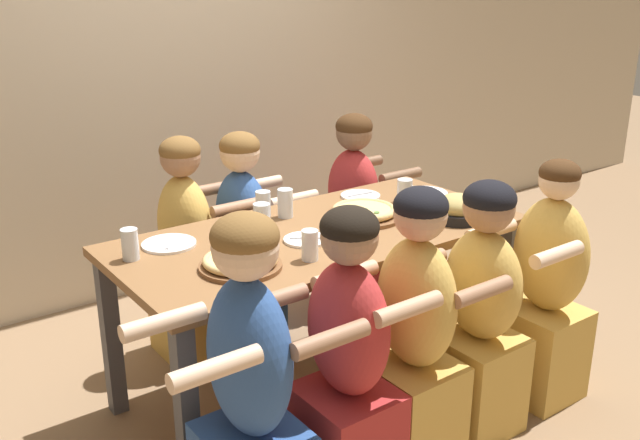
{
  "coord_description": "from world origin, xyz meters",
  "views": [
    {
      "loc": [
        -1.75,
        -2.39,
        1.87
      ],
      "look_at": [
        0.0,
        0.0,
        0.83
      ],
      "focal_mm": 40.0,
      "sensor_mm": 36.0,
      "label": 1
    }
  ],
  "objects_px": {
    "empty_plate_b": "(425,193)",
    "diner_near_left": "(250,399)",
    "empty_plate_d": "(169,244)",
    "drinking_glass_e": "(310,247)",
    "empty_plate_a": "(306,240)",
    "drinking_glass_f": "(405,192)",
    "pizza_board_main": "(364,212)",
    "skillet_bowl": "(458,209)",
    "diner_far_center": "(244,245)",
    "pizza_board_second": "(240,262)",
    "diner_far_right": "(353,216)",
    "diner_near_midleft": "(347,369)",
    "empty_plate_c": "(360,196)",
    "diner_near_right": "(546,294)",
    "drinking_glass_c": "(262,223)",
    "drinking_glass_d": "(285,205)",
    "diner_near_midright": "(479,319)",
    "diner_near_center": "(413,342)",
    "drinking_glass_a": "(263,205)",
    "diner_far_midleft": "(188,258)",
    "drinking_glass_b": "(130,246)"
  },
  "relations": [
    {
      "from": "pizza_board_main",
      "to": "drinking_glass_a",
      "type": "height_order",
      "value": "drinking_glass_a"
    },
    {
      "from": "diner_far_right",
      "to": "empty_plate_c",
      "type": "bearing_deg",
      "value": -34.63
    },
    {
      "from": "empty_plate_a",
      "to": "drinking_glass_d",
      "type": "distance_m",
      "value": 0.34
    },
    {
      "from": "drinking_glass_f",
      "to": "diner_near_left",
      "type": "relative_size",
      "value": 0.1
    },
    {
      "from": "diner_near_midright",
      "to": "diner_far_midleft",
      "type": "bearing_deg",
      "value": 27.77
    },
    {
      "from": "pizza_board_second",
      "to": "diner_far_center",
      "type": "height_order",
      "value": "diner_far_center"
    },
    {
      "from": "drinking_glass_e",
      "to": "empty_plate_b",
      "type": "bearing_deg",
      "value": 20.46
    },
    {
      "from": "skillet_bowl",
      "to": "drinking_glass_c",
      "type": "relative_size",
      "value": 2.17
    },
    {
      "from": "pizza_board_second",
      "to": "diner_near_left",
      "type": "distance_m",
      "value": 0.61
    },
    {
      "from": "drinking_glass_b",
      "to": "diner_near_midleft",
      "type": "xyz_separation_m",
      "value": [
        0.45,
        -0.83,
        -0.32
      ]
    },
    {
      "from": "drinking_glass_d",
      "to": "diner_far_midleft",
      "type": "distance_m",
      "value": 0.61
    },
    {
      "from": "skillet_bowl",
      "to": "drinking_glass_c",
      "type": "distance_m",
      "value": 0.91
    },
    {
      "from": "diner_near_midright",
      "to": "pizza_board_second",
      "type": "bearing_deg",
      "value": 59.77
    },
    {
      "from": "diner_far_midleft",
      "to": "diner_far_right",
      "type": "bearing_deg",
      "value": 90.0
    },
    {
      "from": "drinking_glass_f",
      "to": "empty_plate_a",
      "type": "bearing_deg",
      "value": -167.84
    },
    {
      "from": "drinking_glass_f",
      "to": "diner_near_midright",
      "type": "height_order",
      "value": "diner_near_midright"
    },
    {
      "from": "empty_plate_c",
      "to": "diner_near_midleft",
      "type": "xyz_separation_m",
      "value": [
        -0.82,
        -0.93,
        -0.27
      ]
    },
    {
      "from": "empty_plate_d",
      "to": "diner_near_right",
      "type": "relative_size",
      "value": 0.2
    },
    {
      "from": "empty_plate_c",
      "to": "empty_plate_d",
      "type": "distance_m",
      "value": 1.08
    },
    {
      "from": "empty_plate_a",
      "to": "drinking_glass_c",
      "type": "height_order",
      "value": "drinking_glass_c"
    },
    {
      "from": "diner_near_left",
      "to": "diner_near_midright",
      "type": "bearing_deg",
      "value": -90.0
    },
    {
      "from": "empty_plate_d",
      "to": "diner_near_center",
      "type": "height_order",
      "value": "diner_near_center"
    },
    {
      "from": "diner_far_center",
      "to": "diner_near_right",
      "type": "distance_m",
      "value": 1.52
    },
    {
      "from": "pizza_board_main",
      "to": "empty_plate_d",
      "type": "height_order",
      "value": "pizza_board_main"
    },
    {
      "from": "empty_plate_a",
      "to": "drinking_glass_f",
      "type": "bearing_deg",
      "value": 12.16
    },
    {
      "from": "pizza_board_main",
      "to": "drinking_glass_d",
      "type": "distance_m",
      "value": 0.37
    },
    {
      "from": "diner_far_right",
      "to": "diner_near_left",
      "type": "bearing_deg",
      "value": -48.64
    },
    {
      "from": "drinking_glass_f",
      "to": "diner_far_right",
      "type": "relative_size",
      "value": 0.1
    },
    {
      "from": "diner_near_center",
      "to": "diner_near_midleft",
      "type": "distance_m",
      "value": 0.33
    },
    {
      "from": "empty_plate_b",
      "to": "drinking_glass_b",
      "type": "bearing_deg",
      "value": 177.9
    },
    {
      "from": "drinking_glass_d",
      "to": "diner_near_center",
      "type": "distance_m",
      "value": 0.95
    },
    {
      "from": "diner_near_midleft",
      "to": "empty_plate_b",
      "type": "bearing_deg",
      "value": -55.37
    },
    {
      "from": "pizza_board_main",
      "to": "skillet_bowl",
      "type": "bearing_deg",
      "value": -41.18
    },
    {
      "from": "empty_plate_a",
      "to": "diner_near_midright",
      "type": "relative_size",
      "value": 0.17
    },
    {
      "from": "drinking_glass_d",
      "to": "diner_near_midright",
      "type": "distance_m",
      "value": 1.02
    },
    {
      "from": "empty_plate_b",
      "to": "drinking_glass_e",
      "type": "bearing_deg",
      "value": -159.54
    },
    {
      "from": "empty_plate_d",
      "to": "drinking_glass_e",
      "type": "relative_size",
      "value": 1.82
    },
    {
      "from": "empty_plate_a",
      "to": "drinking_glass_e",
      "type": "xyz_separation_m",
      "value": [
        -0.11,
        -0.18,
        0.05
      ]
    },
    {
      "from": "drinking_glass_e",
      "to": "diner_far_center",
      "type": "height_order",
      "value": "diner_far_center"
    },
    {
      "from": "drinking_glass_e",
      "to": "diner_far_right",
      "type": "distance_m",
      "value": 1.34
    },
    {
      "from": "diner_far_center",
      "to": "drinking_glass_c",
      "type": "bearing_deg",
      "value": -22.07
    },
    {
      "from": "skillet_bowl",
      "to": "diner_far_center",
      "type": "bearing_deg",
      "value": 123.88
    },
    {
      "from": "drinking_glass_c",
      "to": "diner_near_right",
      "type": "relative_size",
      "value": 0.13
    },
    {
      "from": "empty_plate_b",
      "to": "diner_near_left",
      "type": "distance_m",
      "value": 1.72
    },
    {
      "from": "drinking_glass_f",
      "to": "diner_far_center",
      "type": "relative_size",
      "value": 0.1
    },
    {
      "from": "empty_plate_c",
      "to": "diner_near_right",
      "type": "height_order",
      "value": "diner_near_right"
    },
    {
      "from": "drinking_glass_a",
      "to": "drinking_glass_f",
      "type": "distance_m",
      "value": 0.72
    },
    {
      "from": "empty_plate_b",
      "to": "drinking_glass_e",
      "type": "distance_m",
      "value": 1.06
    },
    {
      "from": "empty_plate_c",
      "to": "diner_near_right",
      "type": "relative_size",
      "value": 0.18
    },
    {
      "from": "empty_plate_c",
      "to": "diner_near_center",
      "type": "xyz_separation_m",
      "value": [
        -0.49,
        -0.93,
        -0.26
      ]
    }
  ]
}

